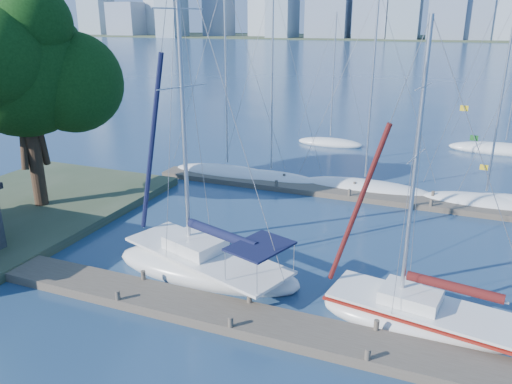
% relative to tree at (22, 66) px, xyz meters
% --- Properties ---
extents(ground, '(700.00, 700.00, 0.00)m').
position_rel_tree_xyz_m(ground, '(15.84, -6.25, -8.64)').
color(ground, navy).
rests_on(ground, ground).
extents(near_dock, '(26.00, 2.00, 0.40)m').
position_rel_tree_xyz_m(near_dock, '(15.84, -6.25, -8.44)').
color(near_dock, '#4F463A').
rests_on(near_dock, ground).
extents(far_dock, '(30.00, 1.80, 0.36)m').
position_rel_tree_xyz_m(far_dock, '(17.84, 9.75, -8.46)').
color(far_dock, '#4F463A').
rests_on(far_dock, ground).
extents(far_shore, '(800.00, 100.00, 1.50)m').
position_rel_tree_xyz_m(far_shore, '(15.84, 313.75, -8.64)').
color(far_shore, '#38472D').
rests_on(far_shore, ground).
extents(tree, '(10.07, 9.17, 12.98)m').
position_rel_tree_xyz_m(tree, '(0.00, 0.00, 0.00)').
color(tree, '#2F1E15').
rests_on(tree, ground).
extents(sailboat_navy, '(9.50, 5.68, 15.08)m').
position_rel_tree_xyz_m(sailboat_navy, '(12.81, -3.29, -7.50)').
color(sailboat_navy, white).
rests_on(sailboat_navy, ground).
extents(sailboat_maroon, '(7.98, 3.72, 11.81)m').
position_rel_tree_xyz_m(sailboat_maroon, '(22.35, -3.86, -7.69)').
color(sailboat_maroon, white).
rests_on(sailboat_maroon, ground).
extents(bg_boat_0, '(8.90, 3.22, 14.15)m').
position_rel_tree_xyz_m(bg_boat_0, '(7.37, 10.73, -8.36)').
color(bg_boat_0, white).
rests_on(bg_boat_0, ground).
extents(bg_boat_1, '(7.43, 2.36, 13.80)m').
position_rel_tree_xyz_m(bg_boat_1, '(10.75, 10.91, -8.38)').
color(bg_boat_1, white).
rests_on(bg_boat_1, ground).
extents(bg_boat_2, '(9.24, 3.44, 13.16)m').
position_rel_tree_xyz_m(bg_boat_2, '(17.41, 11.19, -8.38)').
color(bg_boat_2, white).
rests_on(bg_boat_2, ground).
extents(bg_boat_3, '(8.09, 4.04, 15.81)m').
position_rel_tree_xyz_m(bg_boat_3, '(24.91, 10.93, -8.34)').
color(bg_boat_3, white).
rests_on(bg_boat_3, ground).
extents(bg_boat_6, '(6.31, 2.91, 11.99)m').
position_rel_tree_xyz_m(bg_boat_6, '(12.01, 23.31, -8.40)').
color(bg_boat_6, white).
rests_on(bg_boat_6, ground).
extents(bg_boat_7, '(9.54, 4.32, 15.85)m').
position_rel_tree_xyz_m(bg_boat_7, '(26.92, 26.20, -8.34)').
color(bg_boat_7, white).
rests_on(bg_boat_7, ground).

